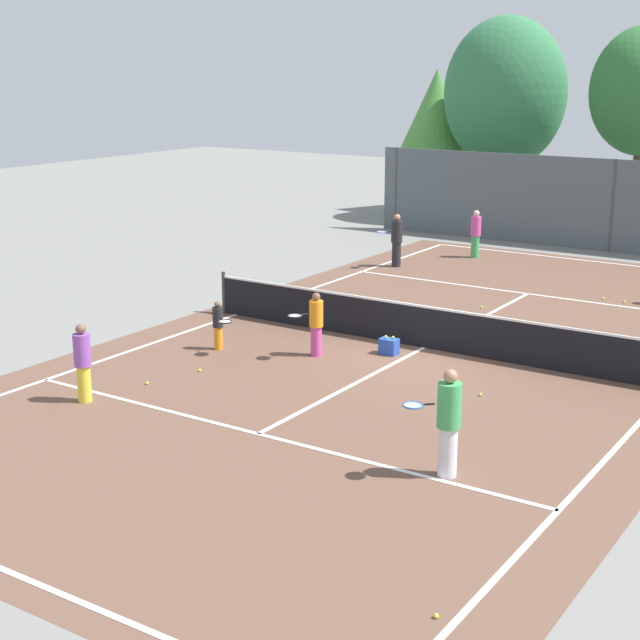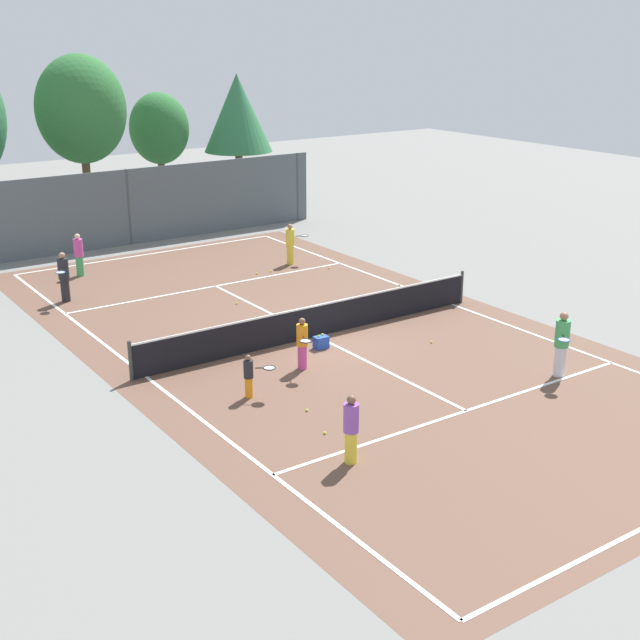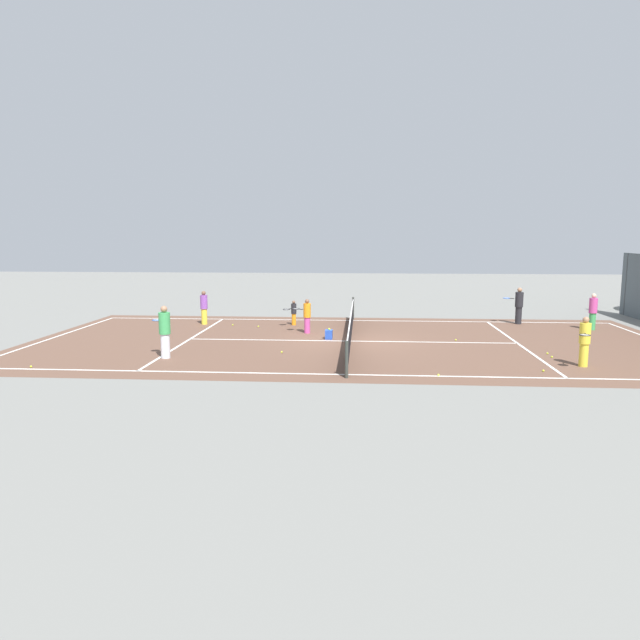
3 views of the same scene
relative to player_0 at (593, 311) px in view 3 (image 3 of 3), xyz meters
The scene contains 20 objects.
ground_plane 11.08m from the player_0, 71.57° to the right, with size 80.00×80.00×0.00m, color slate.
court_surface 11.08m from the player_0, 71.57° to the right, with size 13.00×25.00×0.01m.
tennis_net 11.05m from the player_0, 71.57° to the right, with size 11.90×0.10×1.10m.
player_0 is the anchor object (origin of this frame).
player_1 3.16m from the player_0, 118.45° to the right, with size 0.67×0.92×1.70m.
player_2 18.10m from the player_0, 67.02° to the right, with size 0.85×0.83×1.78m.
player_3 12.49m from the player_0, 82.05° to the right, with size 0.60×0.88×1.45m.
player_4 7.97m from the player_0, 22.50° to the right, with size 0.92×0.58×1.60m.
player_5 17.36m from the player_0, 91.14° to the right, with size 0.33×0.33×1.56m.
player_6 13.20m from the player_0, 91.66° to the right, with size 0.79×0.63×1.14m.
ball_crate 11.78m from the player_0, 74.99° to the right, with size 0.40×0.28×0.43m.
tennis_ball_0 7.13m from the player_0, 30.65° to the right, with size 0.07×0.07×0.07m, color #CCE533.
tennis_ball_1 22.23m from the player_0, 66.76° to the right, with size 0.07×0.07×0.07m, color #CCE533.
tennis_ball_2 9.37m from the player_0, 28.92° to the right, with size 0.07×0.07×0.07m, color #CCE533.
tennis_ball_3 7.10m from the player_0, 64.14° to the right, with size 0.07×0.07×0.07m, color #CCE533.
tennis_ball_4 11.89m from the player_0, 40.96° to the right, with size 0.07×0.07×0.07m, color #CCE533.
tennis_ball_5 14.73m from the player_0, 88.79° to the right, with size 0.07×0.07×0.07m, color #CCE533.
tennis_ball_6 14.19m from the player_0, 65.15° to the right, with size 0.07×0.07×0.07m, color #CCE533.
tennis_ball_7 15.97m from the player_0, 90.14° to the right, with size 0.07×0.07×0.07m, color #CCE533.
tennis_ball_8 6.61m from the player_0, 33.02° to the right, with size 0.07×0.07×0.07m, color #CCE533.
Camera 3 is at (22.42, 0.42, 4.15)m, focal length 32.67 mm.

